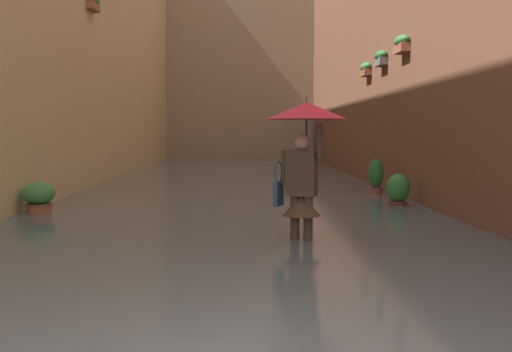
# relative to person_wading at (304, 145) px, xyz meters

# --- Properties ---
(ground_plane) EXTENTS (70.29, 70.29, 0.00)m
(ground_plane) POSITION_rel_person_wading_xyz_m (1.01, -8.85, -1.46)
(ground_plane) COLOR gray
(flood_water) EXTENTS (8.12, 34.12, 0.22)m
(flood_water) POSITION_rel_person_wading_xyz_m (1.01, -8.85, -1.35)
(flood_water) COLOR #515B60
(flood_water) RESTS_ON ground_plane
(building_facade_far) EXTENTS (10.92, 1.80, 10.84)m
(building_facade_far) POSITION_rel_person_wading_xyz_m (1.01, -23.81, 3.96)
(building_facade_far) COLOR gray
(building_facade_far) RESTS_ON ground_plane
(person_wading) EXTENTS (1.05, 1.05, 2.07)m
(person_wading) POSITION_rel_person_wading_xyz_m (0.00, 0.00, 0.00)
(person_wading) COLOR #4C4233
(person_wading) RESTS_ON ground_plane
(potted_plant_far_left) EXTENTS (0.34, 0.34, 1.01)m
(potted_plant_far_left) POSITION_rel_person_wading_xyz_m (-2.21, -5.96, -0.93)
(potted_plant_far_left) COLOR #9E563D
(potted_plant_far_left) RESTS_ON ground_plane
(potted_plant_mid_right) EXTENTS (0.56, 0.56, 0.76)m
(potted_plant_mid_right) POSITION_rel_person_wading_xyz_m (4.34, -2.74, -1.03)
(potted_plant_mid_right) COLOR #9E563D
(potted_plant_mid_right) RESTS_ON ground_plane
(potted_plant_mid_left) EXTENTS (0.44, 0.44, 0.82)m
(potted_plant_mid_left) POSITION_rel_person_wading_xyz_m (-2.20, -3.86, -1.02)
(potted_plant_mid_left) COLOR brown
(potted_plant_mid_left) RESTS_ON ground_plane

